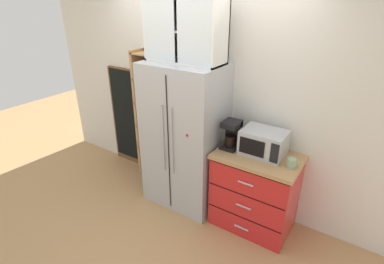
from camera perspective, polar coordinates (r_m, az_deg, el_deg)
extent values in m
plane|color=tan|center=(3.89, -1.57, -12.71)|extent=(10.55, 10.55, 0.00)
cube|color=silver|center=(3.58, 1.88, 7.05)|extent=(4.86, 0.10, 2.55)
cube|color=#ADAFB5|center=(3.45, -1.38, -0.92)|extent=(0.89, 0.62, 1.74)
cube|color=black|center=(3.23, -4.59, -2.97)|extent=(0.01, 0.01, 1.60)
cylinder|color=#ADAFB5|center=(3.22, -5.61, -1.39)|extent=(0.02, 0.02, 0.78)
cylinder|color=#ADAFB5|center=(3.15, -3.90, -1.94)|extent=(0.02, 0.02, 0.78)
cube|color=red|center=(3.00, -0.98, -0.69)|extent=(0.02, 0.01, 0.02)
cube|color=brown|center=(4.08, -6.67, 3.33)|extent=(0.45, 0.04, 1.77)
cube|color=tan|center=(4.10, -9.85, 3.26)|extent=(0.04, 0.23, 1.77)
cube|color=tan|center=(3.87, -5.82, 2.17)|extent=(0.04, 0.23, 1.77)
cube|color=tan|center=(4.17, -7.53, -2.99)|extent=(0.39, 0.23, 0.02)
cylinder|color=silver|center=(4.19, -8.32, -1.98)|extent=(0.06, 0.06, 0.10)
cylinder|color=#E0C67F|center=(4.20, -8.31, -2.16)|extent=(0.05, 0.05, 0.07)
cylinder|color=#B2B2B7|center=(4.17, -8.37, -1.28)|extent=(0.06, 0.06, 0.01)
cylinder|color=silver|center=(4.11, -6.61, -2.23)|extent=(0.08, 0.08, 0.13)
cylinder|color=#CCB78C|center=(4.12, -6.60, -2.48)|extent=(0.07, 0.07, 0.09)
cylinder|color=#B2B2B7|center=(4.07, -6.66, -1.32)|extent=(0.08, 0.08, 0.01)
cube|color=tan|center=(4.03, -7.79, 1.08)|extent=(0.39, 0.23, 0.02)
cylinder|color=silver|center=(4.05, -8.67, 2.00)|extent=(0.07, 0.07, 0.10)
cylinder|color=white|center=(4.05, -8.66, 1.82)|extent=(0.06, 0.06, 0.07)
cylinder|color=#B2B2B7|center=(4.03, -8.72, 2.71)|extent=(0.06, 0.06, 0.01)
cylinder|color=silver|center=(3.95, -7.11, 1.70)|extent=(0.08, 0.08, 0.12)
cylinder|color=#B77A38|center=(3.96, -7.10, 1.46)|extent=(0.07, 0.07, 0.08)
cylinder|color=#B2B2B7|center=(3.92, -7.16, 2.59)|extent=(0.08, 0.08, 0.01)
cube|color=tan|center=(3.91, -8.06, 5.41)|extent=(0.39, 0.23, 0.02)
cylinder|color=silver|center=(3.95, -8.87, 6.53)|extent=(0.06, 0.06, 0.11)
cylinder|color=white|center=(3.95, -8.86, 6.30)|extent=(0.05, 0.05, 0.08)
cylinder|color=#B2B2B7|center=(3.93, -8.93, 7.39)|extent=(0.06, 0.06, 0.01)
cylinder|color=silver|center=(3.84, -7.41, 5.97)|extent=(0.07, 0.07, 0.10)
cylinder|color=#382316|center=(3.85, -7.40, 5.77)|extent=(0.06, 0.06, 0.06)
cylinder|color=#B2B2B7|center=(3.83, -7.46, 6.73)|extent=(0.07, 0.07, 0.01)
cube|color=tan|center=(3.82, -8.36, 9.99)|extent=(0.39, 0.23, 0.02)
cylinder|color=silver|center=(3.86, -9.68, 11.03)|extent=(0.07, 0.07, 0.11)
cylinder|color=beige|center=(3.86, -9.66, 10.79)|extent=(0.06, 0.06, 0.07)
cylinder|color=#B2B2B7|center=(3.84, -9.75, 11.90)|extent=(0.07, 0.07, 0.01)
cylinder|color=silver|center=(3.80, -8.30, 10.79)|extent=(0.08, 0.08, 0.09)
cylinder|color=#2D2D2D|center=(3.81, -8.29, 10.59)|extent=(0.07, 0.07, 0.06)
cylinder|color=#B2B2B7|center=(3.79, -8.35, 11.55)|extent=(0.08, 0.08, 0.01)
cylinder|color=silver|center=(3.74, -7.30, 10.71)|extent=(0.06, 0.06, 0.11)
cylinder|color=brown|center=(3.74, -7.29, 10.47)|extent=(0.05, 0.05, 0.07)
cylinder|color=#B2B2B7|center=(3.72, -7.35, 11.59)|extent=(0.06, 0.06, 0.01)
cube|color=tan|center=(3.75, -8.67, 14.77)|extent=(0.39, 0.23, 0.02)
cube|color=red|center=(3.35, 12.05, -11.33)|extent=(0.84, 0.56, 0.85)
cube|color=tan|center=(3.11, 12.78, -4.71)|extent=(0.87, 0.59, 0.04)
cube|color=black|center=(3.24, 9.80, -16.10)|extent=(0.82, 0.00, 0.01)
cube|color=silver|center=(3.32, 9.56, -17.88)|extent=(0.16, 0.01, 0.01)
cube|color=black|center=(3.06, 10.19, -12.09)|extent=(0.82, 0.00, 0.01)
cube|color=silver|center=(3.13, 9.94, -14.08)|extent=(0.16, 0.01, 0.01)
cube|color=black|center=(2.90, 10.62, -7.62)|extent=(0.82, 0.00, 0.01)
cube|color=silver|center=(2.96, 10.34, -9.82)|extent=(0.16, 0.01, 0.01)
cube|color=#ADAFB5|center=(3.08, 13.72, -1.98)|extent=(0.44, 0.32, 0.26)
cube|color=black|center=(2.96, 11.50, -2.91)|extent=(0.26, 0.01, 0.17)
cube|color=black|center=(2.90, 15.69, -4.05)|extent=(0.08, 0.01, 0.20)
cube|color=black|center=(3.18, 7.40, -2.81)|extent=(0.17, 0.20, 0.03)
cube|color=black|center=(3.18, 8.11, -0.17)|extent=(0.17, 0.06, 0.30)
cube|color=black|center=(3.07, 7.67, 1.56)|extent=(0.17, 0.20, 0.06)
cylinder|color=black|center=(3.14, 7.40, -1.68)|extent=(0.11, 0.11, 0.12)
cylinder|color=#8CA37F|center=(2.95, 18.75, -5.71)|extent=(0.09, 0.09, 0.10)
torus|color=#8CA37F|center=(2.94, 19.78, -5.90)|extent=(0.05, 0.01, 0.05)
cylinder|color=navy|center=(3.06, 12.73, -3.80)|extent=(0.08, 0.08, 0.10)
torus|color=navy|center=(3.04, 13.61, -3.96)|extent=(0.05, 0.01, 0.05)
cylinder|color=silver|center=(3.02, 12.63, -3.36)|extent=(0.07, 0.07, 0.17)
cone|color=silver|center=(2.98, 12.79, -1.83)|extent=(0.07, 0.07, 0.04)
cylinder|color=silver|center=(2.97, 12.84, -1.31)|extent=(0.03, 0.03, 0.07)
cylinder|color=black|center=(2.95, 12.92, -0.62)|extent=(0.03, 0.03, 0.01)
cube|color=silver|center=(3.26, 0.20, 19.30)|extent=(0.85, 0.02, 0.63)
cube|color=silver|center=(3.18, -1.34, 13.59)|extent=(0.85, 0.32, 0.02)
cube|color=silver|center=(3.39, -7.51, 19.32)|extent=(0.02, 0.32, 0.63)
cube|color=silver|center=(2.92, 5.67, 18.50)|extent=(0.02, 0.32, 0.63)
cube|color=silver|center=(3.14, -1.40, 19.06)|extent=(0.82, 0.30, 0.02)
cube|color=silver|center=(3.14, -6.46, 18.93)|extent=(0.39, 0.01, 0.59)
cube|color=silver|center=(2.89, 0.41, 18.55)|extent=(0.39, 0.01, 0.59)
cylinder|color=silver|center=(3.36, -5.65, 14.29)|extent=(0.05, 0.05, 0.00)
cylinder|color=silver|center=(3.35, -5.67, 14.85)|extent=(0.01, 0.01, 0.07)
cone|color=silver|center=(3.34, -5.72, 15.86)|extent=(0.06, 0.06, 0.05)
cylinder|color=silver|center=(3.03, 3.42, 13.17)|extent=(0.05, 0.05, 0.00)
cylinder|color=silver|center=(3.02, 3.44, 13.78)|extent=(0.01, 0.01, 0.07)
cone|color=silver|center=(3.01, 3.47, 14.90)|extent=(0.06, 0.06, 0.05)
cylinder|color=white|center=(3.29, -5.29, 19.95)|extent=(0.06, 0.06, 0.07)
cylinder|color=white|center=(3.18, -2.74, 19.86)|extent=(0.06, 0.06, 0.07)
cylinder|color=white|center=(3.09, -0.03, 19.72)|extent=(0.06, 0.06, 0.07)
cylinder|color=white|center=(3.00, 2.85, 19.53)|extent=(0.06, 0.06, 0.07)
cube|color=brown|center=(4.46, -12.31, 2.75)|extent=(0.60, 0.04, 1.47)
cube|color=black|center=(4.43, -12.52, 3.02)|extent=(0.54, 0.01, 1.37)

